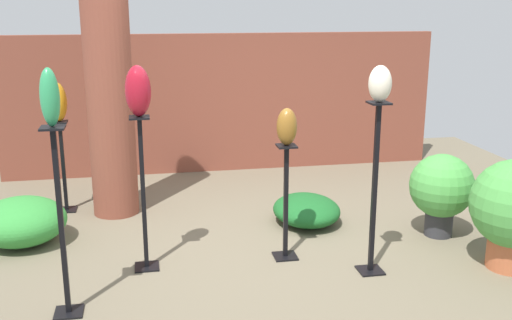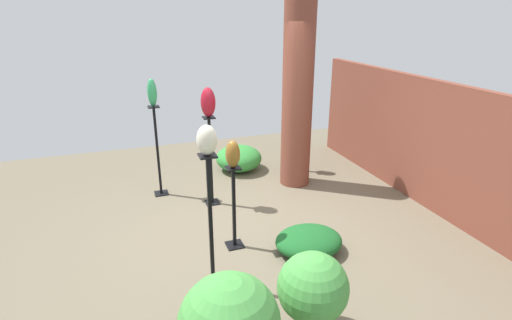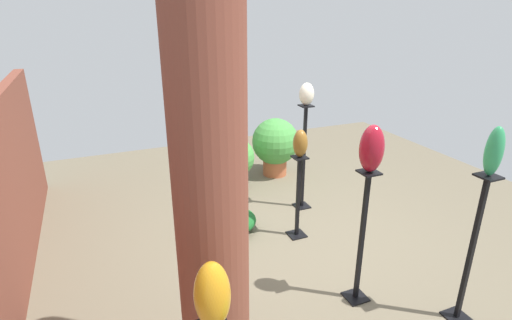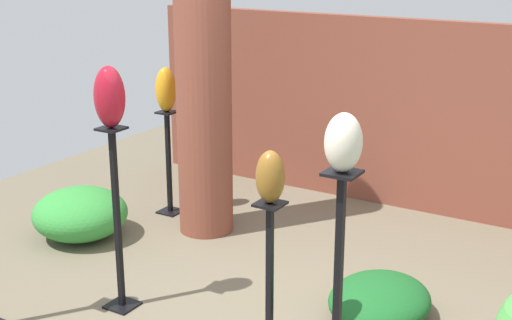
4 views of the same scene
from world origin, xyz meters
name	(u,v)px [view 4 (image 4 of 4)]	position (x,y,z in m)	size (l,w,h in m)	color
brick_wall_back	(416,117)	(0.00, 2.76, 0.89)	(5.60, 0.12, 1.78)	brown
brick_pillar	(203,73)	(-1.35, 1.31, 1.39)	(0.47, 0.47, 2.78)	brown
pedestal_bronze	(270,289)	(0.13, -0.14, 0.46)	(0.20, 0.20, 1.01)	black
pedestal_ivory	(337,317)	(0.76, -0.55, 0.65)	(0.20, 0.20, 1.42)	black
pedestal_ruby	(118,227)	(-1.06, -0.13, 0.59)	(0.20, 0.20, 1.29)	black
pedestal_amber	(169,168)	(-1.88, 1.47, 0.44)	(0.20, 0.20, 0.97)	black
art_vase_bronze	(270,177)	(0.13, -0.14, 1.16)	(0.17, 0.16, 0.31)	brown
art_vase_ivory	(343,142)	(0.76, -0.55, 1.56)	(0.18, 0.19, 0.28)	beige
art_vase_ruby	(109,97)	(-1.06, -0.13, 1.49)	(0.20, 0.20, 0.40)	maroon
art_vase_amber	(166,90)	(-1.88, 1.47, 1.17)	(0.18, 0.19, 0.40)	orange
foliage_bed_east	(80,214)	(-2.17, 0.61, 0.21)	(0.81, 0.80, 0.43)	#338C38
foliage_bed_west	(380,300)	(0.54, 0.63, 0.14)	(0.67, 0.79, 0.27)	#195923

